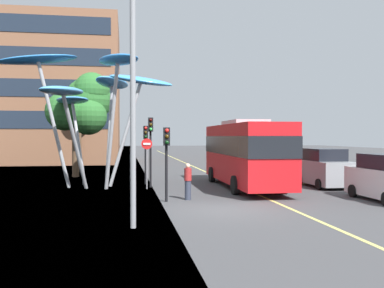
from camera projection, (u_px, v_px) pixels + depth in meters
name	position (u px, v px, depth m)	size (l,w,h in m)	color
ground	(208.00, 211.00, 17.03)	(120.00, 240.00, 0.10)	#424244
red_bus	(244.00, 151.00, 24.50)	(2.85, 10.52, 3.81)	red
leaf_sculpture	(91.00, 87.00, 24.76)	(9.79, 9.98, 7.72)	#9EA0A5
traffic_light_kerb_near	(167.00, 148.00, 19.08)	(0.28, 0.42, 3.30)	black
traffic_light_kerb_far	(151.00, 137.00, 24.53)	(0.28, 0.42, 3.97)	black
traffic_light_island_mid	(146.00, 142.00, 26.10)	(0.28, 0.42, 3.55)	black
car_parked_mid	(324.00, 169.00, 24.94)	(2.08, 4.24, 2.20)	gray
car_parked_far	(286.00, 163.00, 31.71)	(2.02, 4.06, 2.00)	gold
street_lamp	(143.00, 54.00, 13.65)	(1.65, 0.44, 8.83)	gray
tree_pavement_near	(83.00, 106.00, 30.87)	(4.53, 4.00, 7.50)	brown
tree_pavement_far	(84.00, 99.00, 43.23)	(4.02, 4.82, 8.95)	brown
pedestrian	(188.00, 182.00, 19.81)	(0.34, 0.34, 1.67)	#2D3342
no_entry_sign	(147.00, 156.00, 23.86)	(0.60, 0.12, 2.80)	gray
backdrop_building	(19.00, 93.00, 49.26)	(22.54, 15.05, 15.69)	brown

